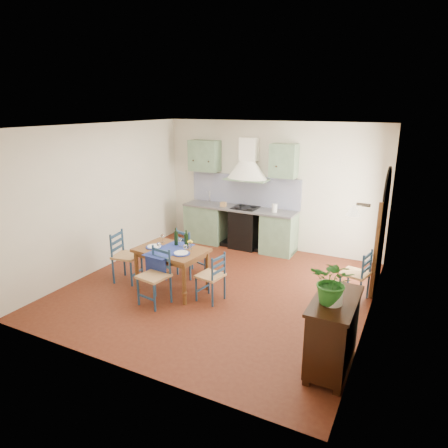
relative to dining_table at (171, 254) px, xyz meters
The scene contains 13 objects.
floor 1.04m from the dining_table, 28.90° to the left, with size 5.00×5.00×0.00m, color #44190E.
back_wall 2.71m from the dining_table, 85.11° to the left, with size 5.00×0.96×2.80m.
right_wall 3.33m from the dining_table, 11.74° to the left, with size 0.26×5.00×2.80m.
left_wall 1.98m from the dining_table, 167.94° to the left, with size 0.04×5.00×2.80m, color beige.
ceiling 2.28m from the dining_table, 28.90° to the left, with size 5.00×5.00×0.01m, color white.
dining_table is the anchor object (origin of this frame).
chair_near 0.57m from the dining_table, 85.21° to the right, with size 0.49×0.49×0.92m.
chair_far 0.70m from the dining_table, 94.41° to the left, with size 0.55×0.55×0.93m.
chair_left 0.99m from the dining_table, behind, with size 0.49×0.49×0.93m.
chair_right 0.85m from the dining_table, ahead, with size 0.44×0.44×0.84m.
chair_spare 3.12m from the dining_table, 19.79° to the left, with size 0.49×0.49×0.87m.
sideboard 3.11m from the dining_table, 17.80° to the right, with size 0.50×1.05×0.94m.
potted_plant 3.18m from the dining_table, 20.10° to the right, with size 0.49×0.42×0.54m, color #266E23.
Camera 1 is at (3.00, -5.70, 3.12)m, focal length 32.00 mm.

